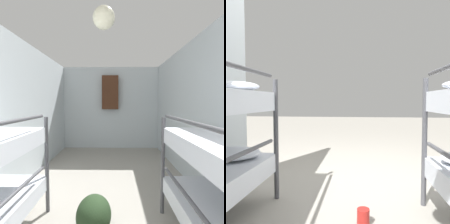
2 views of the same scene
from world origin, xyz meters
The scene contains 2 objects.
ground_plane centered at (0.00, 0.00, 0.00)m, with size 20.00×20.00×0.00m, color gray.
tin_can centered at (-0.14, 0.94, 0.06)m, with size 0.09×0.09×0.12m.
Camera 2 is at (-0.11, 2.51, 0.91)m, focal length 35.00 mm.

